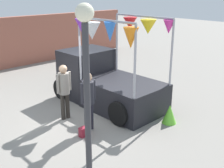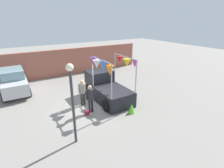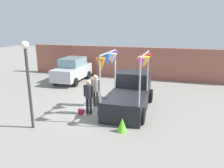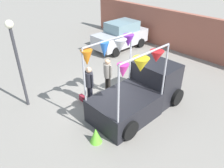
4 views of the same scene
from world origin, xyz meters
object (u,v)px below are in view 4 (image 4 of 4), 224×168
at_px(person_customer, 89,82).
at_px(folded_kite_bundle_lime, 96,135).
at_px(handbag, 82,98).
at_px(person_vendor, 108,73).
at_px(parked_car, 121,35).
at_px(vendor_truck, 141,90).
at_px(street_lamp, 16,53).

height_order(person_customer, folded_kite_bundle_lime, person_customer).
distance_m(handbag, folded_kite_bundle_lime, 2.70).
bearing_deg(person_vendor, folded_kite_bundle_lime, -49.77).
xyz_separation_m(parked_car, person_customer, (3.73, -5.70, 0.12)).
bearing_deg(vendor_truck, street_lamp, -135.64).
bearing_deg(handbag, parked_car, 119.83).
height_order(handbag, folded_kite_bundle_lime, folded_kite_bundle_lime).
bearing_deg(person_vendor, vendor_truck, 6.48).
relative_size(person_vendor, street_lamp, 0.47).
relative_size(parked_car, folded_kite_bundle_lime, 6.67).
bearing_deg(person_vendor, street_lamp, -117.61).
relative_size(person_customer, handbag, 6.26).
bearing_deg(person_customer, folded_kite_bundle_lime, -33.86).
xyz_separation_m(parked_car, street_lamp, (1.97, -7.85, 1.52)).
bearing_deg(person_vendor, parked_car, 128.80).
distance_m(parked_car, handbag, 6.84).
relative_size(person_vendor, folded_kite_bundle_lime, 2.96).
height_order(parked_car, handbag, parked_car).
distance_m(vendor_truck, street_lamp, 5.22).
bearing_deg(vendor_truck, parked_car, 141.68).
bearing_deg(vendor_truck, handbag, -144.57).
height_order(street_lamp, folded_kite_bundle_lime, street_lamp).
height_order(vendor_truck, person_customer, vendor_truck).
distance_m(person_customer, street_lamp, 3.11).
xyz_separation_m(person_customer, handbag, (-0.35, -0.20, -0.92)).
relative_size(vendor_truck, parked_car, 1.02).
bearing_deg(folded_kite_bundle_lime, person_vendor, 130.23).
height_order(vendor_truck, handbag, vendor_truck).
relative_size(handbag, street_lamp, 0.07).
distance_m(vendor_truck, folded_kite_bundle_lime, 2.79).
relative_size(parked_car, handbag, 14.29).
xyz_separation_m(vendor_truck, street_lamp, (-3.56, -3.48, 1.58)).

